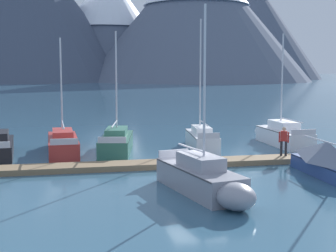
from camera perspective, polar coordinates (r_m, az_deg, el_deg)
The scene contains 13 objects.
ground_plane at distance 23.27m, azimuth 3.23°, elevation -6.63°, with size 700.00×700.00×0.00m, color #335B75.
mountain_shoulder_ridge at distance 209.87m, azimuth -16.59°, elevation 13.67°, with size 89.49×89.49×59.77m.
mountain_east_summit at distance 214.75m, azimuth -7.02°, elevation 11.98°, with size 65.90×65.90×46.51m.
mountain_rear_spur at distance 200.41m, azimuth 3.34°, elevation 13.32°, with size 90.81×90.81×53.42m.
mountain_north_horn at distance 244.01m, azimuth 7.42°, elevation 13.21°, with size 86.15×86.15×62.81m.
dock at distance 27.02m, azimuth 0.92°, elevation -4.41°, with size 22.32×1.96×0.30m.
sailboat_second_berth at distance 32.12m, azimuth -12.19°, elevation -1.89°, with size 1.92×7.70×7.28m.
sailboat_mid_dock_port at distance 32.08m, azimuth -5.95°, elevation -1.75°, with size 3.11×7.59×7.71m.
sailboat_mid_dock_starboard at distance 20.98m, azimuth 4.30°, elevation -6.21°, with size 2.87×6.88×8.02m.
sailboat_far_berth at distance 33.03m, azimuth 3.79°, elevation -1.45°, with size 2.20×6.73×8.61m.
sailboat_outer_slip at distance 25.22m, azimuth 18.59°, elevation -3.97°, with size 1.74×7.27×7.23m.
sailboat_end_of_dock at distance 35.61m, azimuth 13.02°, elevation -0.97°, with size 1.95×6.99×7.76m.
person_on_dock at distance 29.16m, azimuth 13.37°, elevation -1.53°, with size 0.53×0.37×1.69m.
Camera 1 is at (-6.18, -21.77, 5.42)m, focal length 52.21 mm.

